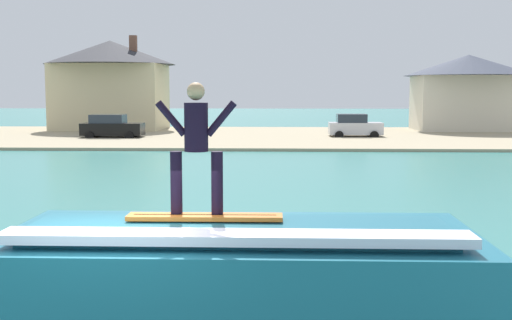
{
  "coord_description": "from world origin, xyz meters",
  "views": [
    {
      "loc": [
        2.1,
        -7.58,
        3.56
      ],
      "look_at": [
        1.54,
        6.67,
        2.06
      ],
      "focal_mm": 46.05,
      "sensor_mm": 36.0,
      "label": 1
    }
  ],
  "objects_px": {
    "car_near_shore": "(112,127)",
    "car_far_shore": "(354,126)",
    "surfboard": "(205,217)",
    "house_gabled_white": "(468,86)",
    "surfer": "(196,141)",
    "house_with_chimney": "(111,79)",
    "wave_crest": "(240,287)"
  },
  "relations": [
    {
      "from": "wave_crest",
      "to": "surfboard",
      "type": "relative_size",
      "value": 3.07
    },
    {
      "from": "wave_crest",
      "to": "surfboard",
      "type": "xyz_separation_m",
      "value": [
        -0.47,
        -0.13,
        1.01
      ]
    },
    {
      "from": "surfer",
      "to": "house_with_chimney",
      "type": "xyz_separation_m",
      "value": [
        -14.15,
        49.75,
        1.74
      ]
    },
    {
      "from": "surfer",
      "to": "wave_crest",
      "type": "bearing_deg",
      "value": 5.15
    },
    {
      "from": "wave_crest",
      "to": "car_near_shore",
      "type": "relative_size",
      "value": 1.43
    },
    {
      "from": "surfboard",
      "to": "house_gabled_white",
      "type": "distance_m",
      "value": 52.46
    },
    {
      "from": "car_near_shore",
      "to": "house_with_chimney",
      "type": "bearing_deg",
      "value": 104.54
    },
    {
      "from": "surfer",
      "to": "house_with_chimney",
      "type": "bearing_deg",
      "value": 105.88
    },
    {
      "from": "wave_crest",
      "to": "car_far_shore",
      "type": "relative_size",
      "value": 1.61
    },
    {
      "from": "surfer",
      "to": "car_far_shore",
      "type": "height_order",
      "value": "surfer"
    },
    {
      "from": "car_near_shore",
      "to": "house_with_chimney",
      "type": "relative_size",
      "value": 0.39
    },
    {
      "from": "car_near_shore",
      "to": "car_far_shore",
      "type": "bearing_deg",
      "value": 5.38
    },
    {
      "from": "surfer",
      "to": "car_near_shore",
      "type": "bearing_deg",
      "value": 106.23
    },
    {
      "from": "car_near_shore",
      "to": "house_gabled_white",
      "type": "xyz_separation_m",
      "value": [
        28.84,
        9.96,
        3.06
      ]
    },
    {
      "from": "car_far_shore",
      "to": "surfer",
      "type": "bearing_deg",
      "value": -99.17
    },
    {
      "from": "surfboard",
      "to": "surfer",
      "type": "xyz_separation_m",
      "value": [
        -0.12,
        0.08,
        1.02
      ]
    },
    {
      "from": "wave_crest",
      "to": "house_gabled_white",
      "type": "height_order",
      "value": "house_gabled_white"
    },
    {
      "from": "surfer",
      "to": "house_gabled_white",
      "type": "xyz_separation_m",
      "value": [
        17.36,
        49.42,
        1.11
      ]
    },
    {
      "from": "house_with_chimney",
      "to": "car_far_shore",
      "type": "bearing_deg",
      "value": -22.41
    },
    {
      "from": "car_near_shore",
      "to": "car_far_shore",
      "type": "xyz_separation_m",
      "value": [
        18.13,
        1.71,
        -0.0
      ]
    },
    {
      "from": "wave_crest",
      "to": "car_near_shore",
      "type": "height_order",
      "value": "car_near_shore"
    },
    {
      "from": "house_with_chimney",
      "to": "house_gabled_white",
      "type": "relative_size",
      "value": 1.04
    },
    {
      "from": "car_near_shore",
      "to": "house_gabled_white",
      "type": "height_order",
      "value": "house_gabled_white"
    },
    {
      "from": "wave_crest",
      "to": "surfboard",
      "type": "height_order",
      "value": "surfboard"
    },
    {
      "from": "car_far_shore",
      "to": "house_with_chimney",
      "type": "height_order",
      "value": "house_with_chimney"
    },
    {
      "from": "car_near_shore",
      "to": "house_gabled_white",
      "type": "bearing_deg",
      "value": 19.05
    },
    {
      "from": "car_far_shore",
      "to": "wave_crest",
      "type": "bearing_deg",
      "value": -98.38
    },
    {
      "from": "surfer",
      "to": "car_near_shore",
      "type": "xyz_separation_m",
      "value": [
        -11.49,
        39.46,
        -1.95
      ]
    },
    {
      "from": "surfboard",
      "to": "car_near_shore",
      "type": "relative_size",
      "value": 0.46
    },
    {
      "from": "house_with_chimney",
      "to": "house_gabled_white",
      "type": "height_order",
      "value": "house_with_chimney"
    },
    {
      "from": "surfboard",
      "to": "house_with_chimney",
      "type": "distance_m",
      "value": 51.9
    },
    {
      "from": "house_with_chimney",
      "to": "surfboard",
      "type": "bearing_deg",
      "value": -74.02
    }
  ]
}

